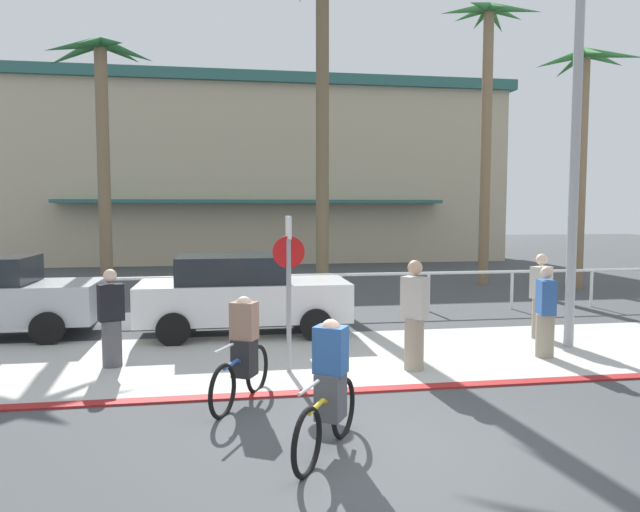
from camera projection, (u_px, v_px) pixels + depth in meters
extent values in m
plane|color=#424447|center=(289.00, 305.00, 16.31)|extent=(80.00, 80.00, 0.00)
cube|color=beige|center=(324.00, 357.00, 10.60)|extent=(44.00, 4.00, 0.02)
cube|color=maroon|center=(347.00, 391.00, 8.63)|extent=(44.00, 0.24, 0.03)
cube|color=#BCAD8E|center=(249.00, 180.00, 33.46)|extent=(25.40, 11.67, 8.55)
cube|color=#2D605B|center=(249.00, 99.00, 33.09)|extent=(26.00, 12.27, 0.50)
cube|color=#2D605B|center=(255.00, 201.00, 27.33)|extent=(17.78, 1.20, 0.16)
cylinder|color=white|center=(296.00, 276.00, 14.75)|extent=(25.57, 0.08, 0.08)
cylinder|color=white|center=(51.00, 301.00, 13.87)|extent=(0.08, 0.08, 1.00)
cylinder|color=white|center=(153.00, 299.00, 14.24)|extent=(0.08, 0.08, 1.00)
cylinder|color=white|center=(249.00, 297.00, 14.61)|extent=(0.08, 0.08, 1.00)
cylinder|color=white|center=(341.00, 294.00, 14.97)|extent=(0.08, 0.08, 1.00)
cylinder|color=white|center=(429.00, 292.00, 15.34)|extent=(0.08, 0.08, 1.00)
cylinder|color=white|center=(512.00, 290.00, 15.71)|extent=(0.08, 0.08, 1.00)
cylinder|color=white|center=(591.00, 288.00, 16.08)|extent=(0.08, 0.08, 1.00)
cylinder|color=gray|center=(289.00, 306.00, 9.54)|extent=(0.08, 0.08, 2.20)
cube|color=white|center=(288.00, 227.00, 9.44)|extent=(0.04, 0.56, 0.36)
cylinder|color=red|center=(289.00, 252.00, 9.47)|extent=(0.52, 0.03, 0.52)
cylinder|color=#9EA0A5|center=(575.00, 152.00, 11.09)|extent=(0.18, 0.18, 7.50)
cylinder|color=#756047|center=(104.00, 173.00, 17.22)|extent=(0.36, 0.36, 7.45)
cone|color=#235B2D|center=(127.00, 52.00, 17.06)|extent=(1.58, 0.32, 0.80)
cone|color=#235B2D|center=(120.00, 53.00, 17.58)|extent=(1.21, 1.41, 0.58)
cone|color=#235B2D|center=(100.00, 56.00, 17.60)|extent=(0.65, 1.57, 0.75)
cone|color=#235B2D|center=(74.00, 54.00, 17.20)|extent=(1.87, 1.12, 0.84)
cone|color=#235B2D|center=(73.00, 46.00, 16.51)|extent=(1.58, 0.98, 0.77)
cone|color=#235B2D|center=(88.00, 43.00, 16.20)|extent=(0.67, 1.62, 0.76)
cone|color=#235B2D|center=(111.00, 42.00, 16.50)|extent=(1.09, 1.25, 0.58)
cylinder|color=brown|center=(322.00, 137.00, 16.29)|extent=(0.36, 0.36, 9.30)
cylinder|color=#846B4C|center=(486.00, 148.00, 20.54)|extent=(0.36, 0.36, 9.55)
cone|color=#387F3D|center=(506.00, 14.00, 20.26)|extent=(1.31, 0.32, 0.68)
cone|color=#387F3D|center=(496.00, 20.00, 20.73)|extent=(1.29, 1.29, 0.82)
cone|color=#387F3D|center=(481.00, 19.00, 20.80)|extent=(0.32, 1.37, 0.68)
cone|color=#387F3D|center=(471.00, 14.00, 20.53)|extent=(1.16, 1.16, 0.57)
cone|color=#387F3D|center=(465.00, 10.00, 20.03)|extent=(1.81, 0.32, 0.63)
cone|color=#387F3D|center=(480.00, 5.00, 19.47)|extent=(1.48, 1.48, 0.63)
cone|color=#387F3D|center=(498.00, 7.00, 19.52)|extent=(0.32, 1.42, 0.72)
cone|color=#387F3D|center=(515.00, 10.00, 19.66)|extent=(1.54, 1.54, 0.81)
cylinder|color=#846B4C|center=(581.00, 172.00, 19.47)|extent=(0.36, 0.36, 7.74)
cone|color=#387F3D|center=(604.00, 59.00, 19.28)|extent=(1.47, 0.32, 0.69)
cone|color=#387F3D|center=(587.00, 64.00, 19.76)|extent=(1.15, 1.33, 0.78)
cone|color=#387F3D|center=(570.00, 65.00, 19.76)|extent=(0.62, 1.43, 0.84)
cone|color=#387F3D|center=(560.00, 60.00, 19.39)|extent=(1.57, 0.98, 0.69)
cone|color=#387F3D|center=(572.00, 55.00, 18.78)|extent=(1.48, 0.93, 0.69)
cone|color=#387F3D|center=(593.00, 53.00, 18.46)|extent=(0.65, 1.56, 0.70)
cone|color=#387F3D|center=(615.00, 55.00, 18.57)|extent=(1.44, 1.69, 0.78)
cylinder|color=black|center=(71.00, 312.00, 13.34)|extent=(0.66, 0.22, 0.66)
cylinder|color=black|center=(48.00, 328.00, 11.56)|extent=(0.66, 0.22, 0.66)
cube|color=white|center=(244.00, 300.00, 12.56)|extent=(4.40, 1.80, 0.80)
cube|color=#1E2328|center=(232.00, 269.00, 12.46)|extent=(2.29, 1.58, 0.56)
cylinder|color=black|center=(304.00, 310.00, 13.70)|extent=(0.66, 0.22, 0.66)
cylinder|color=black|center=(316.00, 325.00, 11.93)|extent=(0.66, 0.22, 0.66)
cylinder|color=black|center=(180.00, 313.00, 13.25)|extent=(0.66, 0.22, 0.66)
cylinder|color=black|center=(173.00, 329.00, 11.48)|extent=(0.66, 0.22, 0.66)
torus|color=black|center=(307.00, 442.00, 5.93)|extent=(0.42, 0.65, 0.72)
torus|color=black|center=(343.00, 408.00, 6.95)|extent=(0.42, 0.65, 0.72)
cylinder|color=gold|center=(334.00, 404.00, 6.63)|extent=(0.40, 0.62, 0.35)
cylinder|color=gold|center=(316.00, 407.00, 6.13)|extent=(0.24, 0.35, 0.07)
cylinder|color=gold|center=(331.00, 401.00, 6.53)|extent=(0.05, 0.05, 0.44)
cylinder|color=silver|center=(309.00, 388.00, 5.93)|extent=(0.29, 0.45, 0.04)
cube|color=#4C4C51|center=(331.00, 396.00, 6.53)|extent=(0.40, 0.42, 0.52)
cube|color=#2D5699|center=(331.00, 350.00, 6.49)|extent=(0.43, 0.40, 0.52)
sphere|color=#D6A884|center=(331.00, 329.00, 6.47)|extent=(0.22, 0.22, 0.22)
torus|color=black|center=(223.00, 391.00, 7.59)|extent=(0.38, 0.67, 0.72)
torus|color=black|center=(257.00, 369.00, 8.64)|extent=(0.38, 0.67, 0.72)
cylinder|color=#2851A8|center=(247.00, 365.00, 8.31)|extent=(0.36, 0.64, 0.35)
cylinder|color=#2851A8|center=(231.00, 364.00, 7.80)|extent=(0.22, 0.36, 0.07)
cylinder|color=#2851A8|center=(245.00, 362.00, 8.21)|extent=(0.05, 0.05, 0.44)
cylinder|color=silver|center=(224.00, 348.00, 7.59)|extent=(0.26, 0.46, 0.04)
cube|color=#232326|center=(244.00, 357.00, 8.20)|extent=(0.39, 0.41, 0.52)
cube|color=#93705B|center=(244.00, 321.00, 8.16)|extent=(0.42, 0.39, 0.52)
sphere|color=beige|center=(244.00, 304.00, 8.14)|extent=(0.22, 0.22, 0.22)
cylinder|color=#4C4C51|center=(112.00, 344.00, 9.92)|extent=(0.42, 0.42, 0.80)
cube|color=black|center=(111.00, 302.00, 9.87)|extent=(0.47, 0.39, 0.62)
sphere|color=beige|center=(110.00, 276.00, 9.83)|extent=(0.22, 0.22, 0.22)
cylinder|color=gray|center=(540.00, 319.00, 12.08)|extent=(0.42, 0.42, 0.85)
cube|color=#B7B2A8|center=(541.00, 282.00, 12.02)|extent=(0.47, 0.39, 0.65)
sphere|color=beige|center=(542.00, 259.00, 11.98)|extent=(0.23, 0.23, 0.23)
cylinder|color=gray|center=(414.00, 345.00, 9.71)|extent=(0.45, 0.45, 0.88)
cube|color=#B7B2A8|center=(415.00, 297.00, 9.65)|extent=(0.46, 0.47, 0.68)
sphere|color=#D6A884|center=(415.00, 268.00, 9.61)|extent=(0.24, 0.24, 0.24)
cylinder|color=gray|center=(545.00, 336.00, 10.56)|extent=(0.39, 0.39, 0.79)
cube|color=#2D5699|center=(546.00, 297.00, 10.51)|extent=(0.35, 0.45, 0.61)
sphere|color=beige|center=(547.00, 272.00, 10.47)|extent=(0.22, 0.22, 0.22)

